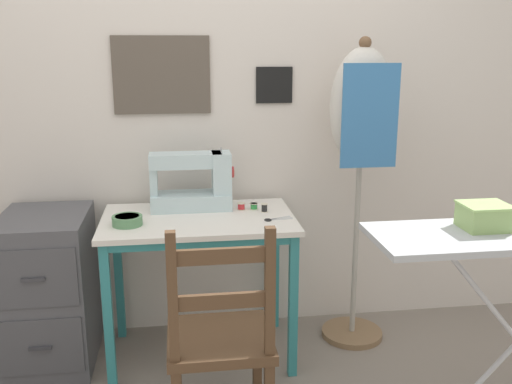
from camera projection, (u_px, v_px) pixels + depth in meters
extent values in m
cube|color=silver|center=(193.00, 93.00, 2.89)|extent=(10.00, 0.05, 2.55)
cube|color=brown|center=(162.00, 75.00, 2.82)|extent=(0.48, 0.02, 0.38)
cube|color=black|center=(149.00, 79.00, 2.82)|extent=(0.13, 0.01, 0.23)
cube|color=black|center=(274.00, 85.00, 2.91)|extent=(0.19, 0.01, 0.18)
cube|color=silver|center=(198.00, 220.00, 2.70)|extent=(0.91, 0.57, 0.02)
cube|color=teal|center=(201.00, 243.00, 2.47)|extent=(0.83, 0.03, 0.04)
cube|color=teal|center=(108.00, 318.00, 2.50)|extent=(0.04, 0.04, 0.70)
cube|color=teal|center=(293.00, 307.00, 2.61)|extent=(0.04, 0.04, 0.70)
cube|color=teal|center=(119.00, 275.00, 2.97)|extent=(0.04, 0.04, 0.70)
cube|color=teal|center=(275.00, 267.00, 3.08)|extent=(0.04, 0.04, 0.70)
cube|color=silver|center=(191.00, 201.00, 2.82)|extent=(0.39, 0.17, 0.08)
cube|color=silver|center=(221.00, 172.00, 2.81)|extent=(0.09, 0.14, 0.20)
cube|color=silver|center=(185.00, 160.00, 2.77)|extent=(0.35, 0.13, 0.07)
cube|color=silver|center=(154.00, 181.00, 2.77)|extent=(0.04, 0.09, 0.13)
cylinder|color=#B22D2D|center=(232.00, 172.00, 2.81)|extent=(0.02, 0.06, 0.06)
cylinder|color=#99999E|center=(221.00, 150.00, 2.78)|extent=(0.01, 0.01, 0.02)
cylinder|color=#56895B|center=(127.00, 221.00, 2.57)|extent=(0.14, 0.14, 0.04)
cylinder|color=#2F4B32|center=(127.00, 217.00, 2.56)|extent=(0.11, 0.11, 0.01)
cube|color=silver|center=(281.00, 218.00, 2.67)|extent=(0.10, 0.05, 0.00)
cube|color=silver|center=(282.00, 219.00, 2.66)|extent=(0.10, 0.02, 0.00)
torus|color=black|center=(268.00, 220.00, 2.64)|extent=(0.03, 0.03, 0.01)
torus|color=black|center=(268.00, 220.00, 2.64)|extent=(0.03, 0.03, 0.01)
cylinder|color=red|center=(241.00, 206.00, 2.81)|extent=(0.03, 0.03, 0.03)
cylinder|color=beige|center=(241.00, 203.00, 2.81)|extent=(0.04, 0.04, 0.00)
cylinder|color=beige|center=(241.00, 209.00, 2.82)|extent=(0.04, 0.04, 0.00)
cylinder|color=green|center=(254.00, 206.00, 2.82)|extent=(0.03, 0.03, 0.03)
cylinder|color=beige|center=(254.00, 203.00, 2.81)|extent=(0.04, 0.04, 0.00)
cylinder|color=beige|center=(254.00, 209.00, 2.82)|extent=(0.04, 0.04, 0.00)
cylinder|color=black|center=(264.00, 208.00, 2.77)|extent=(0.03, 0.03, 0.04)
cylinder|color=beige|center=(264.00, 204.00, 2.77)|extent=(0.03, 0.03, 0.00)
cylinder|color=beige|center=(264.00, 212.00, 2.78)|extent=(0.03, 0.03, 0.00)
cube|color=#513823|center=(220.00, 339.00, 2.20)|extent=(0.40, 0.38, 0.04)
cube|color=#513823|center=(177.00, 369.00, 2.39)|extent=(0.04, 0.04, 0.39)
cube|color=#513823|center=(257.00, 363.00, 2.43)|extent=(0.04, 0.04, 0.39)
cube|color=#513823|center=(173.00, 298.00, 1.96)|extent=(0.04, 0.04, 0.48)
cube|color=#513823|center=(270.00, 292.00, 2.01)|extent=(0.04, 0.04, 0.48)
cube|color=#513823|center=(221.00, 256.00, 1.95)|extent=(0.34, 0.02, 0.06)
cube|color=#513823|center=(222.00, 301.00, 1.99)|extent=(0.34, 0.02, 0.06)
cube|color=#4C4C51|center=(49.00, 290.00, 2.74)|extent=(0.40, 0.50, 0.74)
cube|color=#46464B|center=(33.00, 279.00, 2.45)|extent=(0.37, 0.01, 0.27)
cube|color=#333338|center=(33.00, 280.00, 2.44)|extent=(0.10, 0.01, 0.02)
cube|color=#46464B|center=(41.00, 347.00, 2.53)|extent=(0.37, 0.01, 0.27)
cube|color=#333338|center=(40.00, 348.00, 2.52)|extent=(0.10, 0.01, 0.02)
cylinder|color=#846647|center=(352.00, 333.00, 3.05)|extent=(0.32, 0.32, 0.03)
cylinder|color=#ADA89E|center=(356.00, 243.00, 2.93)|extent=(0.03, 0.03, 0.99)
ellipsoid|color=beige|center=(362.00, 107.00, 2.75)|extent=(0.32, 0.23, 0.58)
sphere|color=brown|center=(365.00, 43.00, 2.68)|extent=(0.06, 0.06, 0.06)
cube|color=teal|center=(370.00, 116.00, 2.64)|extent=(0.27, 0.01, 0.48)
cube|color=#8EB266|center=(484.00, 217.00, 2.06)|extent=(0.16, 0.14, 0.08)
cube|color=#9DC470|center=(486.00, 205.00, 2.05)|extent=(0.17, 0.15, 0.01)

